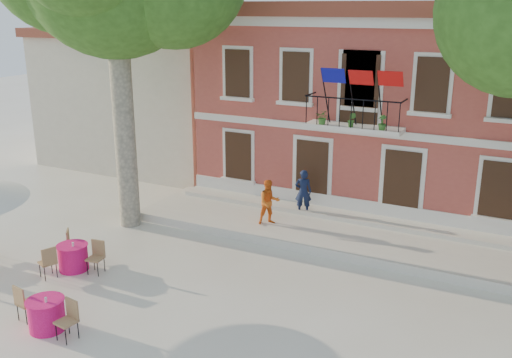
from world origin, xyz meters
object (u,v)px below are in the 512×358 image
object	(u,v)px
pedestrian_orange	(269,202)
cafe_table_1	(46,313)
pedestrian_navy	(303,192)
cafe_table_0	(73,256)

from	to	relation	value
pedestrian_orange	cafe_table_1	world-z (taller)	pedestrian_orange
pedestrian_navy	cafe_table_1	distance (m)	9.69
cafe_table_0	pedestrian_navy	bearing A→B (deg)	56.11
pedestrian_navy	pedestrian_orange	distance (m)	1.57
pedestrian_orange	cafe_table_1	xyz separation A→B (m)	(-2.03, -7.86, -0.64)
pedestrian_navy	cafe_table_0	bearing A→B (deg)	35.70
pedestrian_navy	cafe_table_0	distance (m)	7.98
cafe_table_0	cafe_table_1	xyz separation A→B (m)	(1.77, -2.69, -0.01)
pedestrian_orange	pedestrian_navy	bearing A→B (deg)	23.70
cafe_table_0	cafe_table_1	distance (m)	3.22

